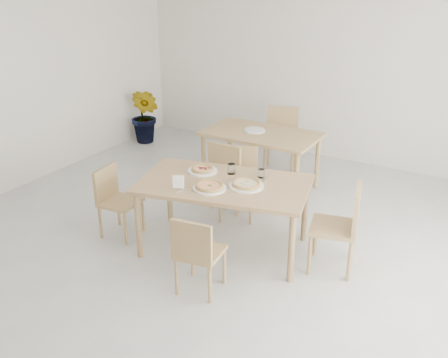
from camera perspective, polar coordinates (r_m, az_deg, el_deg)
The scene contains 21 objects.
main_table at distance 5.23m, azimuth -0.00°, elevation -1.09°, with size 1.86×1.32×0.75m.
chair_south at distance 4.64m, azimuth -2.99°, elevation -7.76°, with size 0.43×0.43×0.77m.
chair_north at distance 6.05m, azimuth 1.64°, elevation 0.25°, with size 0.52×0.52×0.82m.
chair_west at distance 5.75m, azimuth -11.83°, elevation -1.86°, with size 0.41×0.41×0.77m.
chair_east at distance 5.08m, azimuth 12.82°, elevation -4.65°, with size 0.52×0.52×0.88m.
plate_margherita at distance 5.06m, azimuth -1.58°, elevation -1.00°, with size 0.33×0.33×0.02m, color white.
plate_mushroom at distance 5.11m, azimuth 2.44°, elevation -0.75°, with size 0.34×0.34×0.02m, color white.
plate_pepperoni at distance 5.46m, azimuth -2.36°, elevation 0.88°, with size 0.31×0.31×0.02m, color white.
pizza_margherita at distance 5.05m, azimuth -1.58°, elevation -0.76°, with size 0.30×0.30×0.03m.
pizza_mushroom at distance 5.10m, azimuth 2.45°, elevation -0.51°, with size 0.32×0.32×0.03m.
pizza_pepperoni at distance 5.45m, azimuth -2.36°, elevation 1.11°, with size 0.26×0.26×0.03m.
tumbler_a at distance 5.40m, azimuth 0.80°, elevation 1.12°, with size 0.08×0.08×0.11m, color white.
tumbler_b at distance 5.32m, azimuth 4.07°, elevation 0.62°, with size 0.07×0.07×0.09m, color white.
napkin_holder at distance 5.06m, azimuth -4.99°, elevation -0.40°, with size 0.13×0.10×0.13m.
fork_a at distance 5.04m, azimuth -4.49°, elevation -1.23°, with size 0.01×0.17×0.01m, color silver.
fork_b at distance 5.30m, azimuth 4.57°, elevation 0.02°, with size 0.01×0.16×0.01m, color silver.
second_table at distance 6.74m, azimuth 4.03°, elevation 4.37°, with size 1.45×0.84×0.75m.
chair_back_s at distance 6.17m, azimuth 0.57°, elevation 0.95°, with size 0.43×0.43×0.86m.
chair_back_n at distance 7.43m, azimuth 6.26°, elevation 4.86°, with size 0.55×0.55×0.88m.
plate_empty at distance 6.77m, azimuth 3.36°, elevation 5.31°, with size 0.27×0.27×0.02m, color white.
potted_plant at distance 8.57m, azimuth -8.53°, elevation 6.81°, with size 0.50×0.40×0.91m, color #217129.
Camera 1 is at (2.58, -3.76, 2.82)m, focal length 42.00 mm.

